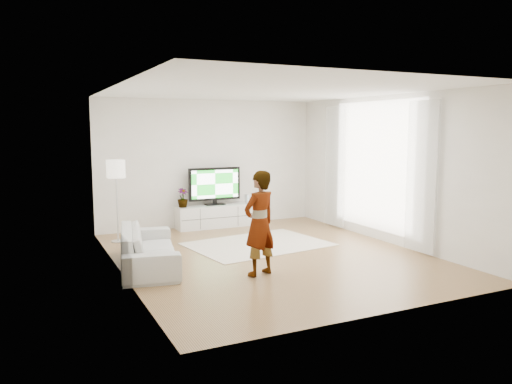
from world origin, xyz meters
name	(u,v)px	position (x,y,z in m)	size (l,w,h in m)	color
floor	(270,256)	(0.00, 0.00, 0.00)	(6.00, 6.00, 0.00)	#A4814A
ceiling	(271,90)	(0.00, 0.00, 2.80)	(6.00, 6.00, 0.00)	white
wall_left	(119,181)	(-2.50, 0.00, 1.40)	(0.02, 6.00, 2.80)	white
wall_right	(387,169)	(2.50, 0.00, 1.40)	(0.02, 6.00, 2.80)	white
wall_back	(209,163)	(0.00, 3.00, 1.40)	(5.00, 0.02, 2.80)	white
wall_front	(389,196)	(0.00, -3.00, 1.40)	(5.00, 0.02, 2.80)	white
window	(377,166)	(2.48, 0.30, 1.45)	(0.01, 2.60, 2.50)	white
curtain_near	(422,177)	(2.40, -1.00, 1.35)	(0.04, 0.70, 2.60)	white
curtain_far	(335,166)	(2.40, 1.60, 1.35)	(0.04, 0.70, 2.60)	white
media_console	(215,216)	(0.05, 2.76, 0.25)	(1.75, 0.50, 0.49)	white
television	(215,185)	(0.05, 2.79, 0.94)	(1.19, 0.23, 0.83)	black
game_console	(247,198)	(0.82, 2.76, 0.59)	(0.05, 0.15, 0.20)	white
potted_plant	(183,198)	(-0.70, 2.77, 0.70)	(0.23, 0.23, 0.41)	#3F7238
rug	(258,244)	(0.17, 0.83, 0.01)	(2.48, 1.79, 0.01)	beige
player	(260,223)	(-0.67, -0.97, 0.79)	(0.57, 0.37, 1.56)	#334772
sofa	(149,248)	(-2.04, 0.21, 0.31)	(2.11, 0.83, 0.62)	beige
floor_lamp	(116,173)	(-2.17, 2.20, 1.34)	(0.35, 0.35, 1.58)	silver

